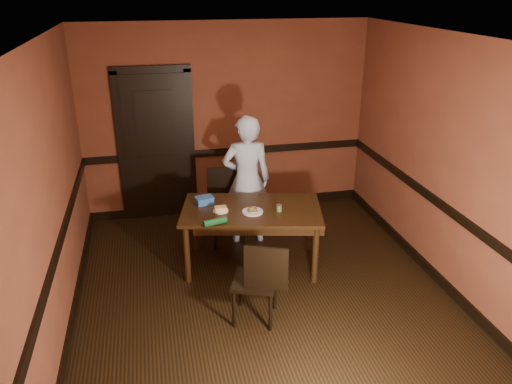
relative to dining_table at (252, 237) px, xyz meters
name	(u,v)px	position (x,y,z in m)	size (l,w,h in m)	color
floor	(263,291)	(0.00, -0.58, -0.37)	(4.00, 4.50, 0.01)	black
ceiling	(264,37)	(0.00, -0.58, 2.33)	(4.00, 4.50, 0.01)	#EDE7CB
wall_back	(227,121)	(0.00, 1.67, 0.98)	(4.00, 0.02, 2.70)	brown
wall_front	(350,312)	(0.00, -2.83, 0.98)	(4.00, 0.02, 2.70)	brown
wall_left	(52,195)	(-2.00, -0.58, 0.98)	(0.02, 4.50, 2.70)	brown
wall_right	(444,163)	(2.00, -0.58, 0.98)	(0.02, 4.50, 2.70)	brown
dado_back	(228,152)	(0.00, 1.65, 0.53)	(4.00, 0.03, 0.10)	black
dado_left	(61,238)	(-1.98, -0.58, 0.53)	(0.03, 4.50, 0.10)	black
dado_right	(437,201)	(1.99, -0.58, 0.53)	(0.03, 4.50, 0.10)	black
baseboard_back	(229,205)	(0.00, 1.65, -0.31)	(4.00, 0.03, 0.12)	black
baseboard_left	(74,310)	(-1.98, -0.58, -0.31)	(0.03, 4.50, 0.12)	black
baseboard_right	(427,266)	(1.99, -0.58, -0.31)	(0.03, 4.50, 0.12)	black
door	(156,144)	(-1.00, 1.63, 0.72)	(1.05, 0.07, 2.20)	black
dining_table	(252,237)	(0.00, 0.00, 0.00)	(1.59, 0.90, 0.75)	black
chair_far	(230,208)	(-0.15, 0.65, 0.11)	(0.45, 0.45, 0.96)	black
chair_near	(255,280)	(-0.18, -1.01, 0.08)	(0.42, 0.42, 0.90)	black
person	(247,180)	(0.08, 0.65, 0.47)	(0.61, 0.40, 1.68)	#AFC4DE
sandwich_plate	(253,211)	(-0.01, -0.10, 0.39)	(0.24, 0.24, 0.06)	white
sauce_jar	(279,208)	(0.29, -0.13, 0.41)	(0.07, 0.07, 0.08)	#4E843C
cheese_saucer	(221,209)	(-0.36, 0.01, 0.40)	(0.18, 0.18, 0.06)	white
food_tub	(204,200)	(-0.51, 0.25, 0.42)	(0.23, 0.19, 0.09)	#3166BB
wrapped_veg	(215,222)	(-0.47, -0.32, 0.41)	(0.07, 0.07, 0.26)	#134E21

